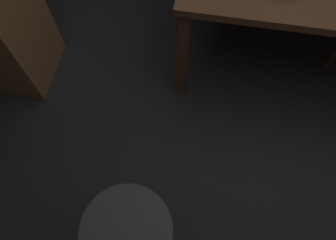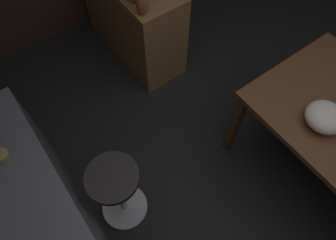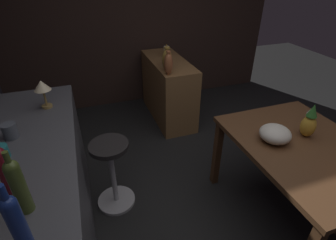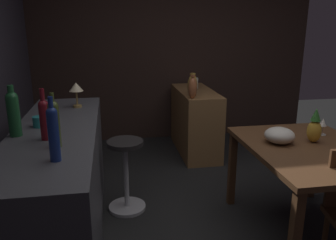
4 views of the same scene
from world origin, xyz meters
name	(u,v)px [view 1 (image 1 of 4)]	position (x,y,z in m)	size (l,w,h in m)	color
ground_plane	(250,109)	(0.00, 0.00, 0.00)	(9.00, 9.00, 0.00)	black
bar_stool	(134,239)	(0.52, 0.90, 0.35)	(0.34, 0.34, 0.66)	#262323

